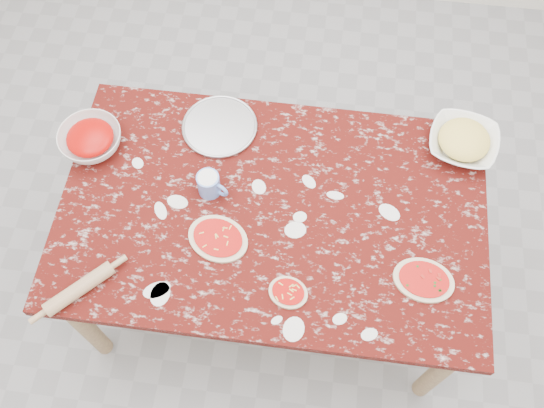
{
  "coord_description": "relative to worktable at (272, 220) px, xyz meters",
  "views": [
    {
      "loc": [
        0.13,
        -1.0,
        2.72
      ],
      "look_at": [
        0.0,
        0.0,
        0.8
      ],
      "focal_mm": 39.14,
      "sensor_mm": 36.0,
      "label": 1
    }
  ],
  "objects": [
    {
      "name": "pizza_left",
      "position": [
        -0.18,
        -0.14,
        0.09
      ],
      "size": [
        0.27,
        0.24,
        0.02
      ],
      "color": "beige",
      "rests_on": "worktable"
    },
    {
      "name": "cheese_bowl",
      "position": [
        0.7,
        0.38,
        0.12
      ],
      "size": [
        0.31,
        0.31,
        0.07
      ],
      "primitive_type": "imported",
      "rotation": [
        0.0,
        0.0,
        -0.19
      ],
      "color": "white",
      "rests_on": "worktable"
    },
    {
      "name": "pizza_right",
      "position": [
        0.56,
        -0.21,
        0.09
      ],
      "size": [
        0.24,
        0.19,
        0.02
      ],
      "color": "beige",
      "rests_on": "worktable"
    },
    {
      "name": "flour_mug",
      "position": [
        -0.24,
        0.05,
        0.13
      ],
      "size": [
        0.12,
        0.09,
        0.1
      ],
      "color": "#658EE5",
      "rests_on": "worktable"
    },
    {
      "name": "pizza_mid",
      "position": [
        0.1,
        -0.32,
        0.09
      ],
      "size": [
        0.16,
        0.15,
        0.02
      ],
      "color": "beige",
      "rests_on": "worktable"
    },
    {
      "name": "ground",
      "position": [
        0.0,
        0.0,
        -0.67
      ],
      "size": [
        4.0,
        4.0,
        0.0
      ],
      "primitive_type": "plane",
      "color": "gray"
    },
    {
      "name": "rolling_pin",
      "position": [
        -0.62,
        -0.4,
        0.11
      ],
      "size": [
        0.22,
        0.22,
        0.05
      ],
      "primitive_type": "cylinder",
      "rotation": [
        0.0,
        1.57,
        0.8
      ],
      "color": "tan",
      "rests_on": "worktable"
    },
    {
      "name": "sauce_bowl",
      "position": [
        -0.74,
        0.2,
        0.12
      ],
      "size": [
        0.27,
        0.27,
        0.08
      ],
      "primitive_type": "imported",
      "rotation": [
        0.0,
        0.0,
        0.09
      ],
      "color": "white",
      "rests_on": "worktable"
    },
    {
      "name": "worktable",
      "position": [
        0.0,
        0.0,
        0.0
      ],
      "size": [
        1.6,
        1.0,
        0.75
      ],
      "color": "#3F0C09",
      "rests_on": "ground"
    },
    {
      "name": "pizza_tray",
      "position": [
        -0.26,
        0.34,
        0.09
      ],
      "size": [
        0.31,
        0.31,
        0.01
      ],
      "primitive_type": "cylinder",
      "rotation": [
        0.0,
        0.0,
        -0.04
      ],
      "color": "#B2B2B7",
      "rests_on": "worktable"
    }
  ]
}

